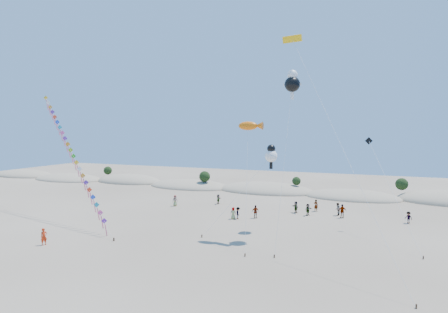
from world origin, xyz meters
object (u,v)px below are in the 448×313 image
Objects in this scene: fish_kite at (251,126)px; flyer_foreground at (44,237)px; parafoil_kite at (294,43)px; kite_train at (71,151)px.

fish_kite reaches higher than flyer_foreground.
fish_kite is at bearing -147.72° from parafoil_kite.
parafoil_kite is at bearing -36.41° from flyer_foreground.
flyer_foreground is (-23.07, -13.23, -20.49)m from parafoil_kite.
kite_train is at bearing 52.88° from flyer_foreground.
flyer_foreground is (5.45, -9.79, -8.17)m from kite_train.
kite_train is 13.87m from flyer_foreground.
fish_kite is 10.31m from parafoil_kite.
fish_kite is (24.40, 0.83, 3.24)m from kite_train.
parafoil_kite is (28.52, 3.43, 12.33)m from kite_train.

